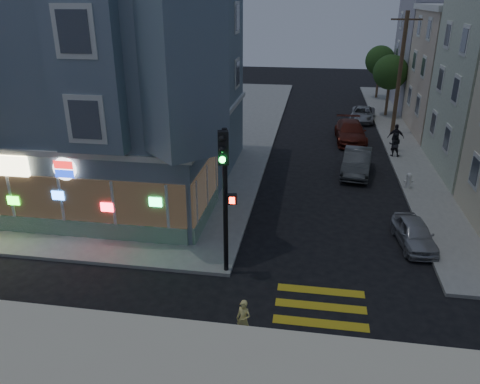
% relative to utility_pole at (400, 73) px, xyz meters
% --- Properties ---
extents(ground, '(120.00, 120.00, 0.00)m').
position_rel_utility_pole_xyz_m(ground, '(-12.00, -24.00, -4.80)').
color(ground, black).
rests_on(ground, ground).
extents(sidewalk_nw, '(33.00, 42.00, 0.15)m').
position_rel_utility_pole_xyz_m(sidewalk_nw, '(-25.50, -1.00, -4.72)').
color(sidewalk_nw, gray).
rests_on(sidewalk_nw, ground).
extents(corner_building, '(14.60, 14.60, 11.40)m').
position_rel_utility_pole_xyz_m(corner_building, '(-18.00, -13.02, 1.02)').
color(corner_building, slate).
rests_on(corner_building, sidewalk_nw).
extents(row_house_d, '(12.00, 8.60, 10.50)m').
position_rel_utility_pole_xyz_m(row_house_d, '(7.50, 10.00, 0.60)').
color(row_house_d, '#9A95A4').
rests_on(row_house_d, sidewalk_ne).
extents(utility_pole, '(2.20, 0.30, 9.00)m').
position_rel_utility_pole_xyz_m(utility_pole, '(0.00, 0.00, 0.00)').
color(utility_pole, '#4C3826').
rests_on(utility_pole, sidewalk_ne).
extents(street_tree_near, '(3.00, 3.00, 5.30)m').
position_rel_utility_pole_xyz_m(street_tree_near, '(0.20, 6.00, -0.86)').
color(street_tree_near, '#4C3826').
rests_on(street_tree_near, sidewalk_ne).
extents(street_tree_far, '(3.00, 3.00, 5.30)m').
position_rel_utility_pole_xyz_m(street_tree_far, '(0.20, 14.00, -0.86)').
color(street_tree_far, '#4C3826').
rests_on(street_tree_far, sidewalk_ne).
extents(running_child, '(0.58, 0.49, 1.35)m').
position_rel_utility_pole_xyz_m(running_child, '(-7.95, -25.30, -4.12)').
color(running_child, '#F8E97F').
rests_on(running_child, ground).
extents(pedestrian_a, '(0.85, 0.71, 1.58)m').
position_rel_utility_pole_xyz_m(pedestrian_a, '(-0.70, -5.95, -3.86)').
color(pedestrian_a, black).
rests_on(pedestrian_a, sidewalk_ne).
extents(pedestrian_b, '(1.11, 0.51, 1.86)m').
position_rel_utility_pole_xyz_m(pedestrian_b, '(-0.49, -4.70, -3.72)').
color(pedestrian_b, black).
rests_on(pedestrian_b, sidewalk_ne).
extents(parked_car_a, '(1.76, 3.55, 1.16)m').
position_rel_utility_pole_xyz_m(parked_car_a, '(-1.51, -18.21, -4.22)').
color(parked_car_a, '#A2A4AA').
rests_on(parked_car_a, ground).
extents(parked_car_b, '(2.19, 4.76, 1.51)m').
position_rel_utility_pole_xyz_m(parked_car_b, '(-3.40, -9.47, -4.04)').
color(parked_car_b, '#3C3F42').
rests_on(parked_car_b, ground).
extents(parked_car_c, '(2.31, 5.28, 1.51)m').
position_rel_utility_pole_xyz_m(parked_car_c, '(-3.40, -2.55, -4.04)').
color(parked_car_c, '#591E14').
rests_on(parked_car_c, ground).
extents(parked_car_d, '(2.55, 4.57, 1.21)m').
position_rel_utility_pole_xyz_m(parked_car_d, '(-2.02, 3.99, -4.19)').
color(parked_car_d, '#91949A').
rests_on(parked_car_d, ground).
extents(traffic_signal, '(0.71, 0.64, 5.74)m').
position_rel_utility_pole_xyz_m(traffic_signal, '(-9.18, -21.84, -0.77)').
color(traffic_signal, black).
rests_on(traffic_signal, sidewalk_nw).
extents(fire_hydrant, '(0.51, 0.30, 0.89)m').
position_rel_utility_pole_xyz_m(fire_hydrant, '(-0.70, -11.70, -4.18)').
color(fire_hydrant, silver).
rests_on(fire_hydrant, sidewalk_ne).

